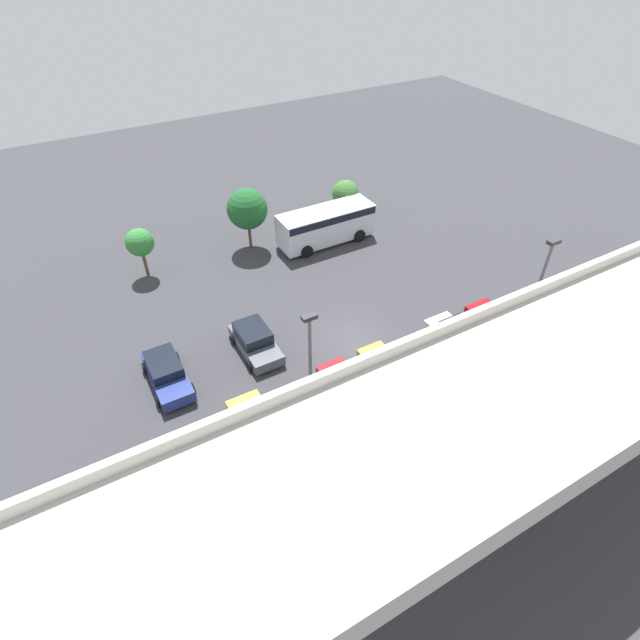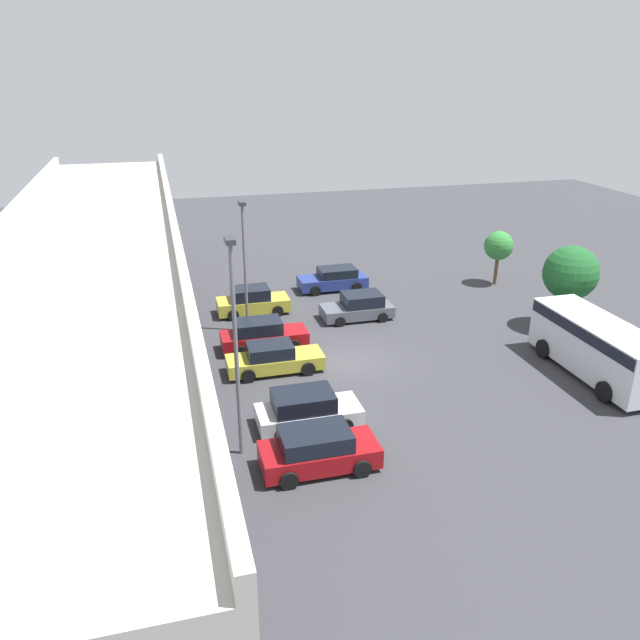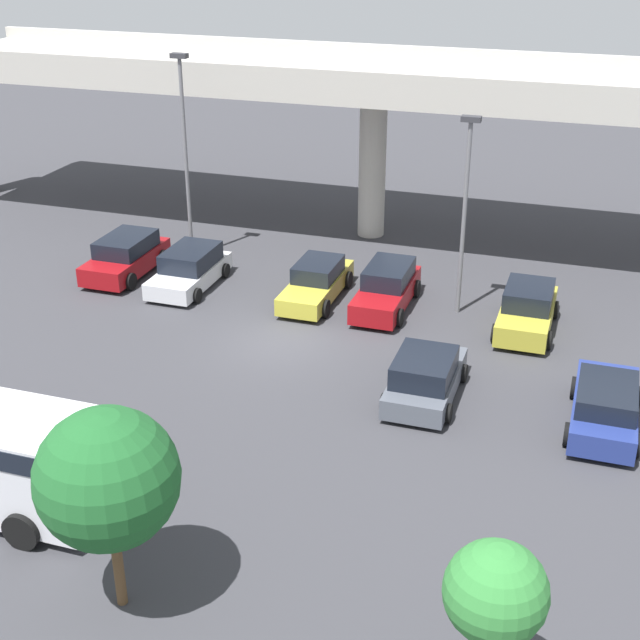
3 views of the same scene
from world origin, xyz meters
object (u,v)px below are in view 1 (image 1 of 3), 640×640
tree_front_right (140,243)px  parked_car_5 (258,427)px  parked_car_0 (501,323)px  tree_front_centre (247,209)px  lamp_post_near_aisle (310,366)px  shuttle_bus (326,223)px  parked_car_3 (351,391)px  parked_car_4 (255,341)px  tree_front_left (345,194)px  parked_car_6 (166,373)px  lamp_post_mid_lot (533,301)px  parked_car_2 (393,373)px  parked_car_1 (460,337)px

tree_front_right → parked_car_5: bearing=93.9°
parked_car_0 → tree_front_centre: tree_front_centre is taller
lamp_post_near_aisle → shuttle_bus: bearing=-122.4°
parked_car_3 → parked_car_4: bearing=24.3°
parked_car_0 → tree_front_left: 17.60m
parked_car_6 → lamp_post_mid_lot: bearing=63.5°
parked_car_5 → parked_car_6: size_ratio=0.95×
lamp_post_near_aisle → tree_front_centre: bearing=-103.6°
parked_car_2 → parked_car_5: (8.26, -0.23, 0.08)m
shuttle_bus → tree_front_right: 14.16m
parked_car_3 → parked_car_6: size_ratio=1.00×
parked_car_1 → parked_car_3: bearing=93.3°
parked_car_2 → lamp_post_near_aisle: size_ratio=0.64×
parked_car_2 → tree_front_centre: size_ratio=0.98×
parked_car_1 → lamp_post_mid_lot: (-1.39, 3.03, 4.37)m
parked_car_3 → parked_car_5: 5.42m
shuttle_bus → tree_front_left: 3.97m
parked_car_1 → parked_car_2: bearing=94.4°
parked_car_5 → parked_car_4: bearing=-22.2°
parked_car_3 → parked_car_5: (5.41, -0.30, -0.01)m
parked_car_5 → parked_car_6: parked_car_5 is taller
parked_car_2 → parked_car_4: size_ratio=1.13×
parked_car_6 → tree_front_right: tree_front_right is taller
lamp_post_mid_lot → parked_car_6: bearing=-26.5°
parked_car_6 → tree_front_left: bearing=120.7°
tree_front_centre → tree_front_right: size_ratio=1.30×
parked_car_5 → shuttle_bus: size_ratio=0.56×
parked_car_4 → shuttle_bus: size_ratio=0.55×
parked_car_2 → parked_car_3: size_ratio=1.04×
parked_car_0 → parked_car_4: size_ratio=1.05×
parked_car_1 → parked_car_4: 12.61m
parked_car_5 → lamp_post_mid_lot: size_ratio=0.50×
parked_car_4 → shuttle_bus: bearing=131.3°
parked_car_3 → shuttle_bus: (-7.32, -15.43, 0.90)m
parked_car_4 → tree_front_left: bearing=129.9°
parked_car_4 → parked_car_6: 5.50m
parked_car_5 → tree_front_centre: (-7.04, -17.32, 2.61)m
lamp_post_mid_lot → tree_front_right: lamp_post_mid_lot is taller
parked_car_0 → lamp_post_mid_lot: lamp_post_mid_lot is taller
parked_car_4 → lamp_post_mid_lot: (-12.51, 8.98, 4.38)m
parked_car_1 → tree_front_centre: bearing=21.0°
parked_car_1 → parked_car_4: (11.11, -5.95, -0.01)m
parked_car_1 → parked_car_5: 13.61m
lamp_post_mid_lot → tree_front_centre: size_ratio=1.78×
parked_car_1 → parked_car_3: (8.20, 0.48, 0.05)m
parked_car_1 → tree_front_left: tree_front_left is taller
lamp_post_near_aisle → tree_front_right: (3.87, -18.22, -1.69)m
parked_car_3 → parked_car_6: parked_car_3 is taller
parked_car_4 → parked_car_2: bearing=42.1°
lamp_post_mid_lot → tree_front_left: bearing=-92.5°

